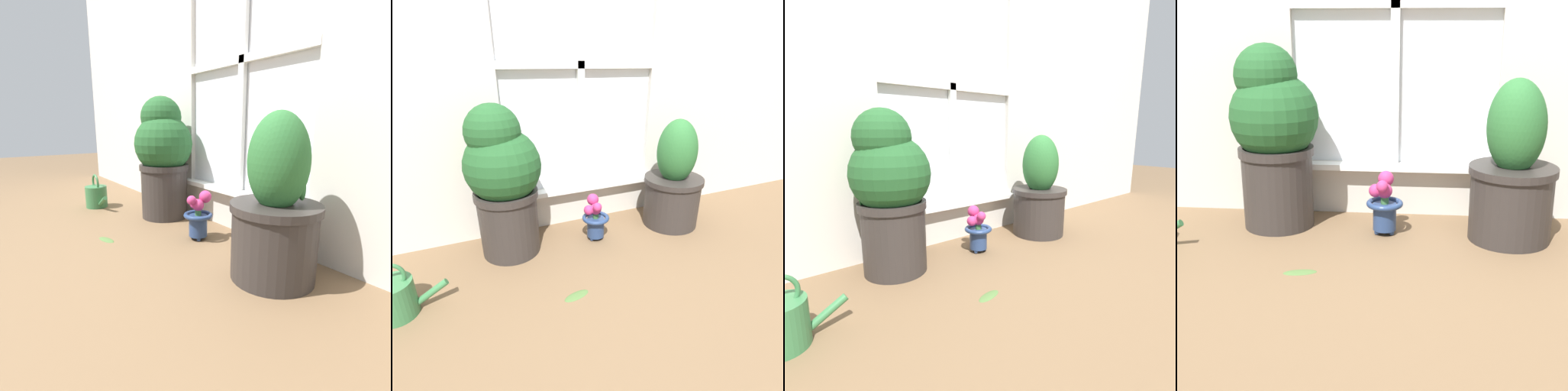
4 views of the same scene
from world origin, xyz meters
The scene contains 6 objects.
ground_plane centered at (0.00, 0.00, 0.00)m, with size 10.00×10.00×0.00m, color brown.
potted_plant_left centered at (-0.45, 0.42, 0.38)m, with size 0.34×0.34×0.71m.
potted_plant_right centered at (0.45, 0.35, 0.25)m, with size 0.32×0.32×0.60m.
flower_vase centered at (-0.02, 0.36, 0.12)m, with size 0.14×0.14×0.24m.
watering_can centered at (-0.91, 0.15, 0.08)m, with size 0.25×0.14×0.23m.
fallen_leaf centered at (-0.27, -0.02, 0.00)m, with size 0.12×0.07×0.01m.
Camera 2 is at (-0.60, -0.92, 0.86)m, focal length 28.00 mm.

